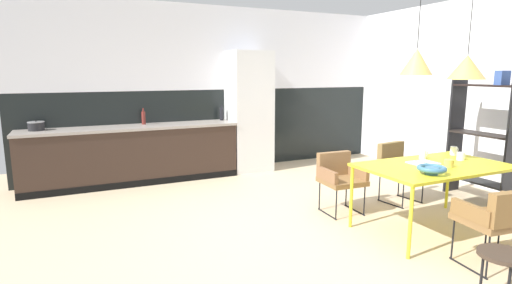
{
  "coord_description": "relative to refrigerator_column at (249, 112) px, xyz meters",
  "views": [
    {
      "loc": [
        -2.38,
        -3.33,
        1.73
      ],
      "look_at": [
        -0.4,
        0.96,
        0.9
      ],
      "focal_mm": 28.03,
      "sensor_mm": 36.0,
      "label": 1
    }
  ],
  "objects": [
    {
      "name": "armchair_head_of_table",
      "position": [
        0.13,
        -2.46,
        -0.56
      ],
      "size": [
        0.51,
        0.49,
        0.73
      ],
      "rotation": [
        0.0,
        0.0,
        3.09
      ],
      "color": "brown",
      "rests_on": "ground"
    },
    {
      "name": "dining_table",
      "position": [
        0.7,
        -3.38,
        -0.35
      ],
      "size": [
        1.6,
        0.94,
        0.74
      ],
      "color": "gold",
      "rests_on": "ground"
    },
    {
      "name": "pendant_lamp_over_table_near",
      "position": [
        0.38,
        -3.33,
        0.79
      ],
      "size": [
        0.32,
        0.32,
        1.1
      ],
      "color": "black"
    },
    {
      "name": "refrigerator_column",
      "position": [
        0.0,
        0.0,
        0.0
      ],
      "size": [
        0.71,
        0.6,
        2.08
      ],
      "primitive_type": "cube",
      "color": "silver",
      "rests_on": "ground"
    },
    {
      "name": "armchair_near_window",
      "position": [
        0.46,
        -4.27,
        -0.54
      ],
      "size": [
        0.54,
        0.52,
        0.75
      ],
      "rotation": [
        0.0,
        0.0,
        -0.12
      ],
      "color": "brown",
      "rests_on": "ground"
    },
    {
      "name": "open_book",
      "position": [
        0.64,
        -3.28,
        -0.3
      ],
      "size": [
        0.29,
        0.24,
        0.02
      ],
      "color": "white",
      "rests_on": "dining_table"
    },
    {
      "name": "mug_glass_clear",
      "position": [
        0.83,
        -3.09,
        -0.25
      ],
      "size": [
        0.12,
        0.08,
        0.1
      ],
      "color": "white",
      "rests_on": "dining_table"
    },
    {
      "name": "ground_plane",
      "position": [
        -0.44,
        -3.06,
        -1.04
      ],
      "size": [
        9.05,
        9.05,
        0.0
      ],
      "primitive_type": "plane",
      "color": "#C6AF8B"
    },
    {
      "name": "mug_dark_espresso",
      "position": [
        1.34,
        -3.09,
        -0.25
      ],
      "size": [
        0.12,
        0.08,
        0.1
      ],
      "color": "white",
      "rests_on": "dining_table"
    },
    {
      "name": "side_stool",
      "position": [
        -0.09,
        -4.7,
        -0.64
      ],
      "size": [
        0.33,
        0.33,
        0.45
      ],
      "color": "#382B21",
      "rests_on": "ground"
    },
    {
      "name": "mug_white_ceramic",
      "position": [
        0.75,
        -3.52,
        -0.26
      ],
      "size": [
        0.13,
        0.09,
        0.08
      ],
      "color": "gold",
      "rests_on": "dining_table"
    },
    {
      "name": "mug_tall_blue",
      "position": [
        1.16,
        -3.33,
        -0.26
      ],
      "size": [
        0.12,
        0.08,
        0.09
      ],
      "color": "white",
      "rests_on": "dining_table"
    },
    {
      "name": "bottle_vinegar_dark",
      "position": [
        -1.79,
        0.15,
        -0.04
      ],
      "size": [
        0.06,
        0.06,
        0.26
      ],
      "color": "maroon",
      "rests_on": "kitchen_counter"
    },
    {
      "name": "cooking_pot",
      "position": [
        -3.3,
        0.1,
        -0.08
      ],
      "size": [
        0.23,
        0.23,
        0.15
      ],
      "color": "black",
      "rests_on": "kitchen_counter"
    },
    {
      "name": "fruit_bowl",
      "position": [
        0.34,
        -3.66,
        -0.25
      ],
      "size": [
        0.28,
        0.28,
        0.08
      ],
      "color": "#33607F",
      "rests_on": "dining_table"
    },
    {
      "name": "back_wall_panel_upper",
      "position": [
        -0.44,
        0.36,
        1.09
      ],
      "size": [
        6.64,
        0.12,
        1.42
      ],
      "primitive_type": "cube",
      "color": "silver",
      "rests_on": "back_wall_splashback_dark"
    },
    {
      "name": "pendant_lamp_over_table_far",
      "position": [
        1.02,
        -3.42,
        0.74
      ],
      "size": [
        0.39,
        0.39,
        1.15
      ],
      "color": "black"
    },
    {
      "name": "kitchen_counter",
      "position": [
        -1.99,
        -0.0,
        -0.59
      ],
      "size": [
        3.27,
        0.63,
        0.9
      ],
      "color": "#33241D",
      "rests_on": "ground"
    },
    {
      "name": "open_shelf_unit",
      "position": [
        2.18,
        -2.87,
        -0.14
      ],
      "size": [
        0.3,
        0.88,
        1.75
      ],
      "rotation": [
        0.0,
        0.0,
        -1.57
      ],
      "color": "black",
      "rests_on": "ground"
    },
    {
      "name": "back_wall_splashback_dark",
      "position": [
        -0.44,
        0.36,
        -0.33
      ],
      "size": [
        6.64,
        0.12,
        1.42
      ],
      "primitive_type": "cube",
      "color": "black",
      "rests_on": "ground"
    },
    {
      "name": "bottle_wine_green",
      "position": [
        -0.46,
        0.15,
        -0.03
      ],
      "size": [
        0.07,
        0.07,
        0.27
      ],
      "color": "black",
      "rests_on": "kitchen_counter"
    },
    {
      "name": "armchair_facing_counter",
      "position": [
        1.09,
        -2.45,
        -0.55
      ],
      "size": [
        0.54,
        0.53,
        0.79
      ],
      "rotation": [
        0.0,
        0.0,
        3.27
      ],
      "color": "brown",
      "rests_on": "ground"
    }
  ]
}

